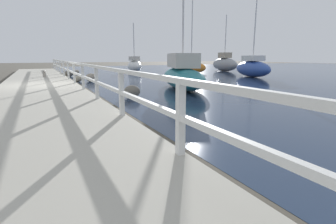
{
  "coord_description": "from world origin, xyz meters",
  "views": [
    {
      "loc": [
        -0.05,
        -13.75,
        1.53
      ],
      "look_at": [
        4.92,
        -3.75,
        -0.84
      ],
      "focal_mm": 28.0,
      "sensor_mm": 36.0,
      "label": 1
    }
  ],
  "objects_px": {
    "mooring_bollard": "(44,74)",
    "sailboat_white": "(134,65)",
    "sailboat_orange": "(191,66)",
    "sailboat_teal": "(182,75)",
    "sailboat_blue": "(252,68)",
    "sailboat_gray": "(224,64)"
  },
  "relations": [
    {
      "from": "sailboat_orange",
      "to": "sailboat_teal",
      "type": "relative_size",
      "value": 0.95
    },
    {
      "from": "sailboat_white",
      "to": "sailboat_teal",
      "type": "relative_size",
      "value": 0.61
    },
    {
      "from": "sailboat_orange",
      "to": "sailboat_teal",
      "type": "height_order",
      "value": "sailboat_teal"
    },
    {
      "from": "mooring_bollard",
      "to": "sailboat_white",
      "type": "distance_m",
      "value": 10.86
    },
    {
      "from": "sailboat_gray",
      "to": "sailboat_blue",
      "type": "xyz_separation_m",
      "value": [
        -3.19,
        -7.4,
        -0.09
      ]
    },
    {
      "from": "sailboat_white",
      "to": "sailboat_teal",
      "type": "xyz_separation_m",
      "value": [
        -2.65,
        -14.6,
        0.0
      ]
    },
    {
      "from": "sailboat_gray",
      "to": "sailboat_teal",
      "type": "xyz_separation_m",
      "value": [
        -11.63,
        -11.51,
        -0.12
      ]
    },
    {
      "from": "mooring_bollard",
      "to": "sailboat_orange",
      "type": "xyz_separation_m",
      "value": [
        12.46,
        2.07,
        0.24
      ]
    },
    {
      "from": "sailboat_blue",
      "to": "sailboat_orange",
      "type": "bearing_deg",
      "value": 121.85
    },
    {
      "from": "sailboat_white",
      "to": "sailboat_blue",
      "type": "bearing_deg",
      "value": -56.33
    },
    {
      "from": "sailboat_gray",
      "to": "sailboat_white",
      "type": "relative_size",
      "value": 1.2
    },
    {
      "from": "mooring_bollard",
      "to": "sailboat_orange",
      "type": "distance_m",
      "value": 12.64
    },
    {
      "from": "mooring_bollard",
      "to": "sailboat_teal",
      "type": "xyz_separation_m",
      "value": [
        5.88,
        -7.89,
        0.22
      ]
    },
    {
      "from": "sailboat_blue",
      "to": "mooring_bollard",
      "type": "bearing_deg",
      "value": 179.42
    },
    {
      "from": "sailboat_blue",
      "to": "sailboat_teal",
      "type": "distance_m",
      "value": 9.39
    },
    {
      "from": "mooring_bollard",
      "to": "sailboat_white",
      "type": "relative_size",
      "value": 0.09
    },
    {
      "from": "sailboat_white",
      "to": "sailboat_gray",
      "type": "bearing_deg",
      "value": -14.23
    },
    {
      "from": "mooring_bollard",
      "to": "sailboat_orange",
      "type": "relative_size",
      "value": 0.06
    },
    {
      "from": "sailboat_blue",
      "to": "sailboat_teal",
      "type": "xyz_separation_m",
      "value": [
        -8.44,
        -4.11,
        -0.03
      ]
    },
    {
      "from": "sailboat_white",
      "to": "sailboat_orange",
      "type": "distance_m",
      "value": 6.08
    },
    {
      "from": "mooring_bollard",
      "to": "sailboat_orange",
      "type": "bearing_deg",
      "value": 9.44
    },
    {
      "from": "sailboat_blue",
      "to": "sailboat_teal",
      "type": "relative_size",
      "value": 0.76
    }
  ]
}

